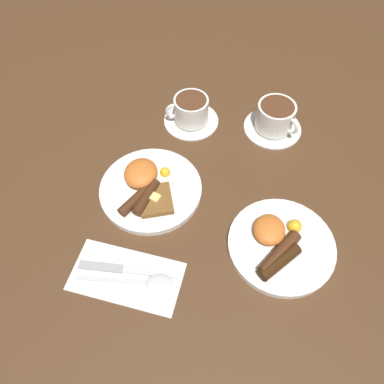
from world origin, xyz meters
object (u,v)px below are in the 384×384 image
(breakfast_plate_far, at_px, (280,244))
(knife, at_px, (122,269))
(teacup_near, at_px, (191,112))
(teacup_far, at_px, (275,119))
(breakfast_plate_near, at_px, (149,187))
(spoon, at_px, (150,282))

(breakfast_plate_far, distance_m, knife, 0.32)
(breakfast_plate_far, height_order, teacup_near, teacup_near)
(teacup_far, relative_size, knife, 0.74)
(breakfast_plate_near, distance_m, breakfast_plate_far, 0.31)
(teacup_near, bearing_deg, knife, -8.11)
(teacup_far, bearing_deg, spoon, -24.84)
(knife, bearing_deg, breakfast_plate_far, 15.73)
(breakfast_plate_far, xyz_separation_m, knife, (0.11, -0.30, -0.01))
(teacup_far, distance_m, knife, 0.52)
(breakfast_plate_far, distance_m, teacup_far, 0.34)
(spoon, bearing_deg, breakfast_plate_near, 97.84)
(knife, bearing_deg, teacup_far, 54.79)
(teacup_near, distance_m, knife, 0.44)
(knife, xyz_separation_m, spoon, (0.02, 0.06, 0.00))
(spoon, bearing_deg, knife, 157.45)
(breakfast_plate_near, relative_size, knife, 1.16)
(teacup_near, height_order, spoon, teacup_near)
(breakfast_plate_far, distance_m, spoon, 0.27)
(breakfast_plate_near, distance_m, knife, 0.20)
(breakfast_plate_far, xyz_separation_m, spoon, (0.12, -0.24, -0.01))
(teacup_near, relative_size, spoon, 0.75)
(breakfast_plate_near, xyz_separation_m, breakfast_plate_far, (0.09, 0.30, -0.00))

